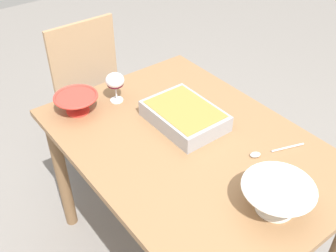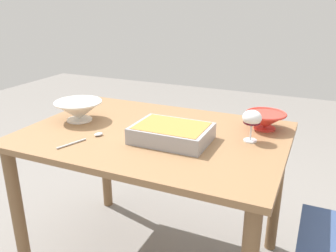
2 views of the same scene
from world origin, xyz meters
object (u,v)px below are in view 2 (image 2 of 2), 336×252
Objects in this scene: dining_table at (154,154)px; mixing_bowl at (78,110)px; small_bowl at (265,120)px; casserole_dish at (172,132)px; wine_glass at (252,120)px; serving_spoon at (90,137)px.

mixing_bowl is at bearing 0.34° from dining_table.
dining_table is at bearing 29.13° from small_bowl.
small_bowl reaches higher than dining_table.
casserole_dish is 0.57m from mixing_bowl.
wine_glass reaches higher than casserole_dish.
wine_glass is 0.74× the size of small_bowl.
serving_spoon is at bearing 39.41° from dining_table.
mixing_bowl reaches higher than dining_table.
casserole_dish reaches higher than serving_spoon.
serving_spoon is (0.36, 0.13, -0.03)m from casserole_dish.
small_bowl is 0.85× the size of serving_spoon.
serving_spoon is (0.72, 0.46, -0.04)m from small_bowl.
dining_table is 8.50× the size of wine_glass.
wine_glass reaches higher than dining_table.
mixing_bowl is at bearing -42.69° from serving_spoon.
small_bowl is at bearing -100.02° from wine_glass.
dining_table is 0.48m from mixing_bowl.
mixing_bowl is 0.97m from small_bowl.
mixing_bowl is 1.25× the size of small_bowl.
wine_glass reaches higher than serving_spoon.
small_bowl is (-0.93, -0.27, -0.01)m from mixing_bowl.
wine_glass reaches higher than small_bowl.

